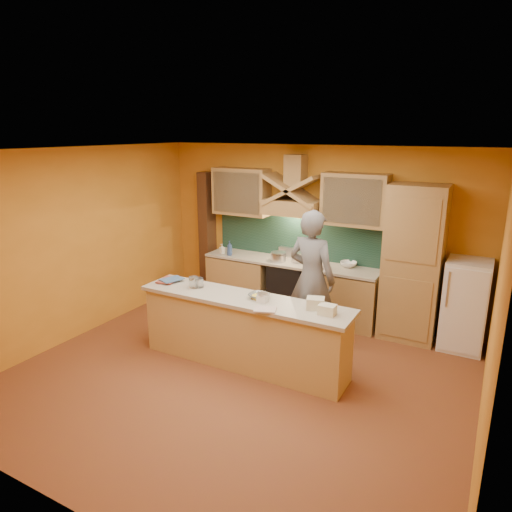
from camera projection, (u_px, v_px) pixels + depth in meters
The scene contains 36 objects.
floor at pixel (239, 375), 5.82m from camera, with size 5.50×5.00×0.01m, color brown.
ceiling at pixel (236, 151), 5.07m from camera, with size 5.50×5.00×0.01m, color white.
wall_back at pixel (315, 231), 7.56m from camera, with size 5.50×0.02×2.80m, color orange.
wall_front at pixel (63, 361), 3.33m from camera, with size 5.50×0.02×2.80m, color orange.
wall_left at pixel (77, 244), 6.71m from camera, with size 0.02×5.00×2.80m, color orange.
wall_right at pixel (495, 314), 4.18m from camera, with size 0.02×5.00×2.80m, color orange.
base_cabinet_left at pixel (241, 280), 8.14m from camera, with size 1.10×0.60×0.86m, color tan.
base_cabinet_right at pixel (344, 298), 7.27m from camera, with size 1.10×0.60×0.86m, color tan.
counter_top at pixel (290, 262), 7.58m from camera, with size 3.00×0.62×0.04m, color #B5AB99.
stove at pixel (289, 288), 7.70m from camera, with size 0.60×0.58×0.90m, color black.
backsplash at pixel (297, 238), 7.73m from camera, with size 3.00×0.03×0.70m, color #17342B.
range_hood at pixel (292, 207), 7.38m from camera, with size 0.92×0.50×0.24m, color tan.
hood_chimney at pixel (296, 170), 7.31m from camera, with size 0.30×0.30×0.50m, color tan.
upper_cabinet_left at pixel (241, 192), 7.85m from camera, with size 1.00×0.35×0.80m, color tan.
upper_cabinet_right at pixel (355, 200), 6.93m from camera, with size 1.00×0.35×0.80m, color tan.
pantry_column at pixel (413, 264), 6.62m from camera, with size 0.80×0.60×2.30m, color tan.
fridge at pixel (465, 305), 6.41m from camera, with size 0.58×0.60×1.30m, color white.
trim_column_left at pixel (208, 235), 8.44m from camera, with size 0.20×0.30×2.30m, color #472816.
island_body at pixel (244, 333), 6.00m from camera, with size 2.80×0.55×0.88m, color tan.
island_top at pixel (243, 299), 5.87m from camera, with size 2.90×0.62×0.05m, color #B5AB99.
person at pixel (312, 279), 6.46m from camera, with size 0.72×0.47×1.98m, color slate.
pot_large at pixel (278, 258), 7.57m from camera, with size 0.26×0.26×0.15m, color silver.
pot_small at pixel (297, 259), 7.51m from camera, with size 0.20×0.20×0.16m, color #BABAC2.
soap_bottle_a at pixel (222, 249), 8.04m from camera, with size 0.08×0.08×0.17m, color white.
soap_bottle_b at pixel (230, 248), 7.89m from camera, with size 0.10×0.10×0.26m, color navy.
bowl_back at pixel (348, 264), 7.25m from camera, with size 0.26×0.26×0.08m, color white.
dish_rack at pixel (318, 266), 7.14m from camera, with size 0.28×0.22×0.10m, color white.
book_lower at pixel (161, 280), 6.52m from camera, with size 0.24×0.32×0.03m, color #A74A3B.
book_upper at pixel (168, 278), 6.54m from camera, with size 0.22×0.30×0.02m, color #426491.
jar_large at pixel (194, 282), 6.21m from camera, with size 0.13×0.13×0.15m, color silver.
jar_small at pixel (199, 283), 6.23m from camera, with size 0.12×0.12×0.13m, color silver.
kitchen_scale at pixel (262, 298), 5.70m from camera, with size 0.12×0.12×0.10m, color white.
mixing_bowl at pixel (259, 296), 5.83m from camera, with size 0.25×0.25×0.06m, color white.
cloth at pixel (265, 309), 5.45m from camera, with size 0.26×0.20×0.02m, color beige.
grocery_bag_a at pixel (315, 303), 5.48m from camera, with size 0.21×0.17×0.14m, color beige.
grocery_bag_b at pixel (327, 310), 5.31m from camera, with size 0.19×0.15×0.12m, color beige.
Camera 1 is at (2.67, -4.47, 3.03)m, focal length 32.00 mm.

